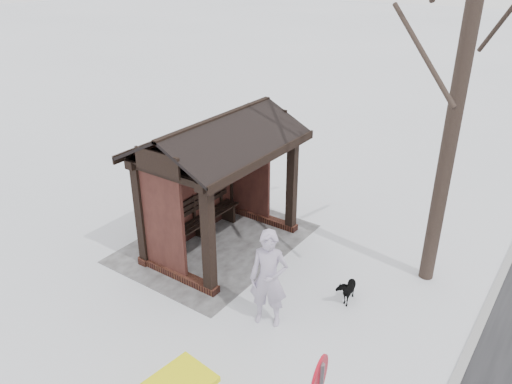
% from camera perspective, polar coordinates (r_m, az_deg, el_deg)
% --- Properties ---
extents(ground, '(120.00, 120.00, 0.00)m').
position_cam_1_polar(ground, '(11.54, -3.83, -6.15)').
color(ground, silver).
rests_on(ground, ground).
extents(kerb, '(120.00, 0.15, 0.06)m').
position_cam_1_polar(kerb, '(9.72, 23.49, -15.53)').
color(kerb, gray).
rests_on(kerb, ground).
extents(trampled_patch, '(4.20, 3.20, 0.02)m').
position_cam_1_polar(trampled_patch, '(11.64, -4.61, -5.82)').
color(trampled_patch, gray).
rests_on(trampled_patch, ground).
extents(bus_shelter, '(3.60, 2.40, 3.09)m').
position_cam_1_polar(bus_shelter, '(10.65, -4.84, 4.05)').
color(bus_shelter, '#381914').
rests_on(bus_shelter, ground).
extents(pedestrian, '(0.66, 0.80, 1.88)m').
position_cam_1_polar(pedestrian, '(8.84, 1.47, -9.87)').
color(pedestrian, '#A69AB5').
rests_on(pedestrian, ground).
extents(dog, '(0.66, 0.39, 0.53)m').
position_cam_1_polar(dog, '(9.90, 10.31, -10.78)').
color(dog, black).
rests_on(dog, ground).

